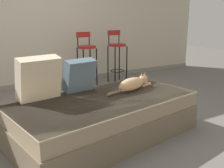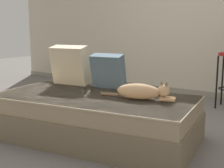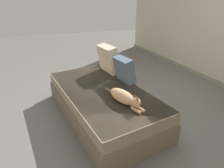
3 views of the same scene
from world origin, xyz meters
TOP-DOWN VIEW (x-y plane):
  - ground_plane at (0.00, 0.00)m, footprint 16.00×16.00m
  - wall_back_panel at (0.00, 2.25)m, footprint 8.00×0.10m
  - wall_baseboard_trim at (0.00, 2.20)m, footprint 8.00×0.02m
  - couch at (0.00, -0.40)m, footprint 2.17×1.33m
  - throw_pillow_corner at (-0.62, -0.07)m, footprint 0.48×0.31m
  - throw_pillow_middle at (-0.11, 0.00)m, footprint 0.40×0.27m
  - cat at (0.47, -0.27)m, footprint 0.74×0.28m

SIDE VIEW (x-z plane):
  - ground_plane at x=0.00m, z-range 0.00..0.00m
  - wall_baseboard_trim at x=0.00m, z-range 0.00..0.09m
  - couch at x=0.00m, z-range 0.00..0.45m
  - cat at x=0.47m, z-range 0.43..0.62m
  - throw_pillow_middle at x=-0.11m, z-range 0.45..0.84m
  - throw_pillow_corner at x=-0.62m, z-range 0.45..0.92m
  - wall_back_panel at x=0.00m, z-range 0.00..2.60m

